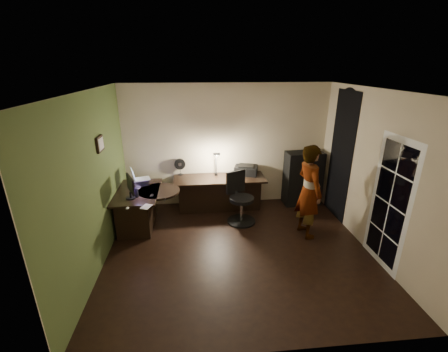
{
  "coord_description": "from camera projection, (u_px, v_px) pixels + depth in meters",
  "views": [
    {
      "loc": [
        -0.69,
        -4.41,
        3.05
      ],
      "look_at": [
        -0.15,
        1.05,
        1.0
      ],
      "focal_mm": 24.0,
      "sensor_mm": 36.0,
      "label": 1
    }
  ],
  "objects": [
    {
      "name": "framed_picture",
      "position": [
        100.0,
        144.0,
        4.81
      ],
      "size": [
        0.04,
        0.3,
        0.25
      ],
      "primitive_type": "cube",
      "color": "black",
      "rests_on": "wall_left"
    },
    {
      "name": "laptop_stand",
      "position": [
        142.0,
        182.0,
        6.04
      ],
      "size": [
        0.3,
        0.27,
        0.11
      ],
      "primitive_type": "cube",
      "rotation": [
        0.0,
        0.0,
        0.21
      ],
      "color": "silver",
      "rests_on": "desk_left"
    },
    {
      "name": "speaker",
      "position": [
        136.0,
        192.0,
        5.47
      ],
      "size": [
        0.08,
        0.08,
        0.18
      ],
      "primitive_type": "cylinder",
      "rotation": [
        0.0,
        0.0,
        -0.25
      ],
      "color": "black",
      "rests_on": "desk_left"
    },
    {
      "name": "pen",
      "position": [
        165.0,
        200.0,
        5.38
      ],
      "size": [
        0.02,
        0.15,
        0.01
      ],
      "primitive_type": "cube",
      "rotation": [
        0.0,
        0.0,
        -0.06
      ],
      "color": "black",
      "rests_on": "desk_left"
    },
    {
      "name": "floor",
      "position": [
        238.0,
        250.0,
        5.24
      ],
      "size": [
        4.5,
        4.0,
        0.01
      ],
      "primitive_type": "cube",
      "color": "black",
      "rests_on": "ground"
    },
    {
      "name": "green_wall_overlay",
      "position": [
        95.0,
        183.0,
        4.56
      ],
      "size": [
        0.0,
        4.0,
        2.7
      ],
      "primitive_type": "cube",
      "color": "#4A5F2D",
      "rests_on": "floor"
    },
    {
      "name": "office_chair",
      "position": [
        242.0,
        199.0,
        6.0
      ],
      "size": [
        0.77,
        0.77,
        1.04
      ],
      "primitive_type": "cube",
      "rotation": [
        0.0,
        0.0,
        0.43
      ],
      "color": "black",
      "rests_on": "floor"
    },
    {
      "name": "wall_left",
      "position": [
        94.0,
        183.0,
        4.56
      ],
      "size": [
        0.01,
        4.0,
        2.7
      ],
      "primitive_type": "cube",
      "color": "#C4B493",
      "rests_on": "floor"
    },
    {
      "name": "phone",
      "position": [
        152.0,
        195.0,
        5.56
      ],
      "size": [
        0.06,
        0.12,
        0.01
      ],
      "primitive_type": "cube",
      "rotation": [
        0.0,
        0.0,
        -0.04
      ],
      "color": "black",
      "rests_on": "desk_left"
    },
    {
      "name": "laptop",
      "position": [
        141.0,
        174.0,
        5.98
      ],
      "size": [
        0.43,
        0.41,
        0.24
      ],
      "primitive_type": "cube",
      "rotation": [
        0.0,
        0.0,
        0.31
      ],
      "color": "silver",
      "rests_on": "laptop_stand"
    },
    {
      "name": "desk_right",
      "position": [
        220.0,
        194.0,
        6.61
      ],
      "size": [
        1.99,
        0.72,
        0.74
      ],
      "primitive_type": "cube",
      "rotation": [
        0.0,
        0.0,
        0.01
      ],
      "color": "black",
      "rests_on": "floor"
    },
    {
      "name": "french_door",
      "position": [
        390.0,
        204.0,
        4.56
      ],
      "size": [
        0.02,
        0.92,
        2.1
      ],
      "primitive_type": "cube",
      "color": "white",
      "rests_on": "floor"
    },
    {
      "name": "desk_left",
      "position": [
        139.0,
        209.0,
        5.9
      ],
      "size": [
        0.81,
        1.32,
        0.76
      ],
      "primitive_type": "cube",
      "rotation": [
        0.0,
        0.0,
        0.0
      ],
      "color": "black",
      "rests_on": "floor"
    },
    {
      "name": "arched_doorway",
      "position": [
        341.0,
        156.0,
        6.06
      ],
      "size": [
        0.01,
        0.9,
        2.6
      ],
      "primitive_type": "cube",
      "color": "black",
      "rests_on": "floor"
    },
    {
      "name": "person",
      "position": [
        309.0,
        192.0,
        5.45
      ],
      "size": [
        0.54,
        0.7,
        1.76
      ],
      "primitive_type": "imported",
      "rotation": [
        0.0,
        0.0,
        1.78
      ],
      "color": "#D8A88C",
      "rests_on": "floor"
    },
    {
      "name": "wall_front",
      "position": [
        270.0,
        251.0,
        2.9
      ],
      "size": [
        4.5,
        0.01,
        2.7
      ],
      "primitive_type": "cube",
      "color": "#C4B493",
      "rests_on": "floor"
    },
    {
      "name": "wall_right",
      "position": [
        374.0,
        173.0,
        4.97
      ],
      "size": [
        0.01,
        4.0,
        2.7
      ],
      "primitive_type": "cube",
      "color": "#C4B493",
      "rests_on": "floor"
    },
    {
      "name": "notepad",
      "position": [
        146.0,
        207.0,
        5.11
      ],
      "size": [
        0.21,
        0.24,
        0.01
      ],
      "primitive_type": "cube",
      "rotation": [
        0.0,
        0.0,
        -0.4
      ],
      "color": "silver",
      "rests_on": "desk_left"
    },
    {
      "name": "wall_back",
      "position": [
        227.0,
        146.0,
        6.64
      ],
      "size": [
        4.5,
        0.01,
        2.7
      ],
      "primitive_type": "cube",
      "color": "#C4B493",
      "rests_on": "floor"
    },
    {
      "name": "printer",
      "position": [
        246.0,
        170.0,
        6.66
      ],
      "size": [
        0.58,
        0.5,
        0.22
      ],
      "primitive_type": "cube",
      "rotation": [
        0.0,
        0.0,
        -0.28
      ],
      "color": "black",
      "rests_on": "desk_right"
    },
    {
      "name": "ceiling",
      "position": [
        242.0,
        90.0,
        4.29
      ],
      "size": [
        4.5,
        4.0,
        0.01
      ],
      "primitive_type": "cube",
      "color": "silver",
      "rests_on": "floor"
    },
    {
      "name": "cabinet",
      "position": [
        303.0,
        178.0,
        6.81
      ],
      "size": [
        0.84,
        0.45,
        1.23
      ],
      "primitive_type": "cube",
      "rotation": [
        0.0,
        0.0,
        0.05
      ],
      "color": "black",
      "rests_on": "floor"
    },
    {
      "name": "headphones",
      "position": [
        241.0,
        174.0,
        6.56
      ],
      "size": [
        0.2,
        0.09,
        0.09
      ],
      "primitive_type": "cube",
      "rotation": [
        0.0,
        0.0,
        0.04
      ],
      "color": "navy",
      "rests_on": "desk_right"
    },
    {
      "name": "monitor",
      "position": [
        130.0,
        190.0,
        5.4
      ],
      "size": [
        0.27,
        0.46,
        0.3
      ],
      "primitive_type": "cube",
      "rotation": [
        0.0,
        0.0,
        0.41
      ],
      "color": "black",
      "rests_on": "desk_left"
    },
    {
      "name": "mouse",
      "position": [
        127.0,
        208.0,
        5.04
      ],
      "size": [
        0.07,
        0.1,
        0.03
      ],
      "primitive_type": "ellipsoid",
      "rotation": [
        0.0,
        0.0,
        -0.21
      ],
      "color": "silver",
      "rests_on": "desk_left"
    },
    {
      "name": "desk_lamp",
      "position": [
        216.0,
        163.0,
        6.54
      ],
      "size": [
        0.18,
        0.29,
        0.6
      ],
      "primitive_type": "cube",
      "rotation": [
        0.0,
        0.0,
        -0.12
      ],
      "color": "black",
      "rests_on": "desk_right"
    },
    {
      "name": "desk_fan",
      "position": [
        180.0,
        167.0,
        6.61
      ],
      "size": [
        0.25,
        0.15,
        0.37
      ],
      "primitive_type": "cube",
      "rotation": [
        0.0,
        0.0,
        0.07
      ],
      "color": "black",
      "rests_on": "desk_right"
    }
  ]
}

